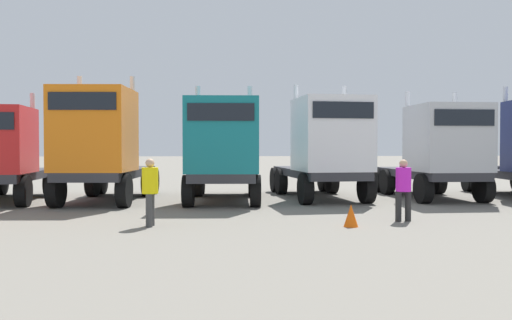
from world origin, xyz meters
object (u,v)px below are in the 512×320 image
visitor_with_camera (403,186)px  semi_truck_silver (440,151)px  semi_truck_teal (223,149)px  semi_truck_orange (100,145)px  semi_truck_white (326,148)px  traffic_cone_mid (351,216)px  visitor_in_hivis (150,187)px

visitor_with_camera → semi_truck_silver: bearing=-40.9°
semi_truck_teal → semi_truck_silver: bearing=96.4°
semi_truck_orange → semi_truck_white: size_ratio=1.00×
semi_truck_white → semi_truck_silver: bearing=82.8°
semi_truck_teal → visitor_with_camera: (4.60, -4.92, -0.95)m
semi_truck_white → traffic_cone_mid: semi_truck_white is taller
semi_truck_orange → visitor_with_camera: (8.84, -5.13, -1.11)m
semi_truck_silver → visitor_with_camera: bearing=-33.6°
semi_truck_orange → visitor_in_hivis: size_ratio=3.85×
semi_truck_orange → semi_truck_white: bearing=97.5°
semi_truck_teal → visitor_in_hivis: bearing=-16.9°
visitor_with_camera → traffic_cone_mid: bearing=108.0°
semi_truck_orange → semi_truck_white: 8.06m
semi_truck_silver → visitor_with_camera: 6.36m
semi_truck_teal → traffic_cone_mid: semi_truck_teal is taller
visitor_in_hivis → semi_truck_orange: bearing=118.3°
visitor_in_hivis → semi_truck_white: bearing=50.3°
semi_truck_white → visitor_with_camera: size_ratio=3.96×
semi_truck_silver → visitor_in_hivis: size_ratio=3.53×
semi_truck_teal → semi_truck_orange: bearing=-88.9°
semi_truck_orange → semi_truck_silver: bearing=95.4°
semi_truck_white → semi_truck_silver: 4.23m
visitor_with_camera → traffic_cone_mid: 1.94m
semi_truck_white → visitor_in_hivis: bearing=-49.0°
semi_truck_white → semi_truck_silver: (4.23, -0.24, -0.12)m
semi_truck_orange → visitor_in_hivis: (2.28, -5.38, -1.08)m
semi_truck_teal → traffic_cone_mid: size_ratio=11.20×
semi_truck_orange → semi_truck_white: (8.05, 0.39, -0.10)m
semi_truck_white → semi_truck_orange: bearing=-91.2°
visitor_in_hivis → semi_truck_teal: bearing=74.5°
semi_truck_teal → visitor_in_hivis: semi_truck_teal is taller
semi_truck_white → visitor_with_camera: (0.79, -5.51, -1.01)m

